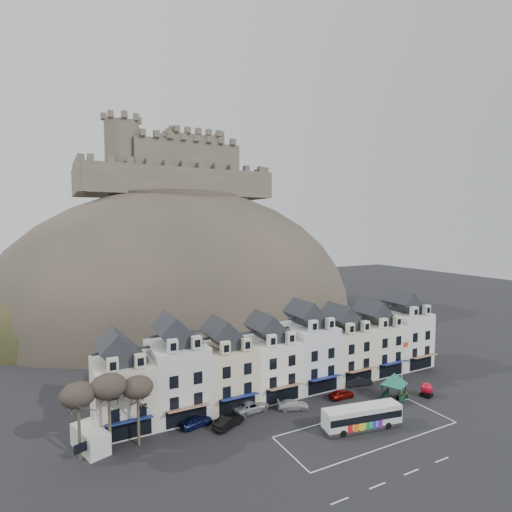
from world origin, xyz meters
The scene contains 21 objects.
ground centered at (0.00, 0.00, 0.00)m, with size 300.00×300.00×0.00m, color black.
coach_bay_markings centered at (2.00, 1.25, 0.00)m, with size 22.00×7.50×0.01m, color silver.
townhouse_terrace centered at (0.15, 15.97, 5.30)m, with size 54.40×9.35×11.80m.
castle_hill centered at (1.25, 68.95, 0.11)m, with size 100.00×76.00×68.00m.
castle centered at (0.51, 75.93, 40.19)m, with size 50.20×22.20×22.00m.
tree_left_far centered at (-29.00, 10.50, 6.90)m, with size 3.61×3.61×8.24m.
tree_left_mid centered at (-26.00, 10.50, 7.24)m, with size 3.78×3.78×8.64m.
tree_left_near centered at (-23.00, 10.50, 6.55)m, with size 3.43×3.43×7.84m.
bus centered at (1.54, 1.77, 1.53)m, with size 10.05×3.95×2.77m.
bus_shelter centered at (11.11, 5.83, 2.97)m, with size 5.52×5.52×3.83m.
red_buoy centered at (16.00, 4.39, 1.03)m, with size 1.62×1.62×2.01m.
flagpole centered at (13.67, 6.72, 4.42)m, with size 1.12×0.12×7.75m.
white_van centered at (-27.87, 12.00, 1.20)m, with size 3.83×5.71×2.40m.
planter_west centered at (12.00, 5.41, 0.53)m, with size 1.24×0.93×1.11m.
planter_east centered at (13.00, 5.56, 0.48)m, with size 1.12×0.83×1.01m.
car_navy centered at (-16.00, 11.39, 0.68)m, with size 1.61×4.01×1.37m, color #0B1139.
car_black centered at (-12.56, 9.50, 0.72)m, with size 1.52×4.35×1.43m, color black.
car_silver centered at (-8.30, 11.84, 0.70)m, with size 2.31×4.94×1.39m, color #AFB0B7.
car_white centered at (-3.05, 9.87, 0.61)m, with size 1.71×4.21×1.22m, color #BCBCBC.
car_maroon centered at (4.80, 9.50, 0.63)m, with size 1.49×3.71×1.26m, color #660805.
car_charcoal centered at (10.00, 12.00, 0.74)m, with size 1.57×4.51×1.49m, color black.
Camera 1 is at (-31.09, -33.36, 24.49)m, focal length 28.00 mm.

